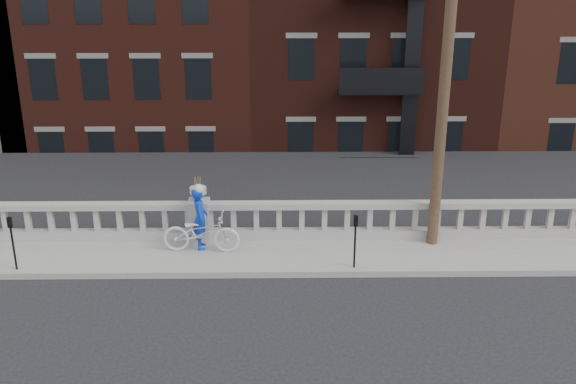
# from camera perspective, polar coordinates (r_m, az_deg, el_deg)

# --- Properties ---
(ground) EXTENTS (120.00, 120.00, 0.00)m
(ground) POSITION_cam_1_polar(r_m,az_deg,el_deg) (14.11, -9.64, -11.11)
(ground) COLOR black
(ground) RESTS_ON ground
(sidewalk) EXTENTS (32.00, 2.20, 0.15)m
(sidewalk) POSITION_cam_1_polar(r_m,az_deg,el_deg) (16.70, -8.15, -5.66)
(sidewalk) COLOR gray
(sidewalk) RESTS_ON ground
(balustrade) EXTENTS (28.00, 0.34, 1.03)m
(balustrade) POSITION_cam_1_polar(r_m,az_deg,el_deg) (17.34, -7.86, -2.63)
(balustrade) COLOR gray
(balustrade) RESTS_ON sidewalk
(planter_pedestal) EXTENTS (0.55, 0.55, 1.76)m
(planter_pedestal) POSITION_cam_1_polar(r_m,az_deg,el_deg) (17.27, -7.89, -2.05)
(planter_pedestal) COLOR gray
(planter_pedestal) RESTS_ON sidewalk
(lower_level) EXTENTS (80.00, 44.00, 20.80)m
(lower_level) POSITION_cam_1_polar(r_m,az_deg,el_deg) (35.35, -3.41, 12.19)
(lower_level) COLOR #605E59
(lower_level) RESTS_ON ground
(utility_pole) EXTENTS (1.60, 0.28, 10.00)m
(utility_pole) POSITION_cam_1_polar(r_m,az_deg,el_deg) (16.21, 14.01, 12.27)
(utility_pole) COLOR #422D1E
(utility_pole) RESTS_ON sidewalk
(parking_meter_d) EXTENTS (0.10, 0.09, 1.36)m
(parking_meter_d) POSITION_cam_1_polar(r_m,az_deg,el_deg) (16.69, -23.33, -3.72)
(parking_meter_d) COLOR black
(parking_meter_d) RESTS_ON sidewalk
(parking_meter_e) EXTENTS (0.10, 0.09, 1.36)m
(parking_meter_e) POSITION_cam_1_polar(r_m,az_deg,el_deg) (15.51, 5.99, -3.87)
(parking_meter_e) COLOR black
(parking_meter_e) RESTS_ON sidewalk
(bicycle) EXTENTS (2.03, 0.83, 1.04)m
(bicycle) POSITION_cam_1_polar(r_m,az_deg,el_deg) (16.57, -7.72, -3.58)
(bicycle) COLOR silver
(bicycle) RESTS_ON sidewalk
(cyclist) EXTENTS (0.45, 0.64, 1.64)m
(cyclist) POSITION_cam_1_polar(r_m,az_deg,el_deg) (16.67, -7.82, -2.33)
(cyclist) COLOR #0C32BE
(cyclist) RESTS_ON sidewalk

